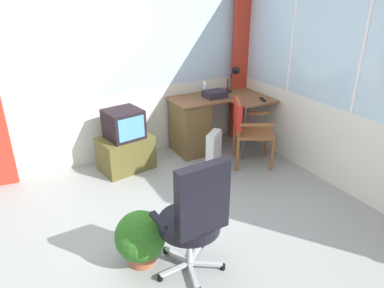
# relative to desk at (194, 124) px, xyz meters

# --- Properties ---
(ground) EXTENTS (5.44, 5.01, 0.06)m
(ground) POSITION_rel_desk_xyz_m (-1.21, -1.69, -0.45)
(ground) COLOR gray
(north_window_panel) EXTENTS (4.44, 0.07, 2.52)m
(north_window_panel) POSITION_rel_desk_xyz_m (-1.21, 0.35, 0.84)
(north_window_panel) COLOR silver
(north_window_panel) RESTS_ON ground
(east_window_panel) EXTENTS (0.07, 4.01, 2.52)m
(east_window_panel) POSITION_rel_desk_xyz_m (1.04, -1.69, 0.84)
(east_window_panel) COLOR silver
(east_window_panel) RESTS_ON ground
(curtain_corner) EXTENTS (0.28, 0.08, 2.42)m
(curtain_corner) POSITION_rel_desk_xyz_m (0.91, 0.22, 0.80)
(curtain_corner) COLOR red
(curtain_corner) RESTS_ON ground
(desk) EXTENTS (1.28, 0.89, 0.77)m
(desk) POSITION_rel_desk_xyz_m (0.00, 0.00, 0.00)
(desk) COLOR brown
(desk) RESTS_ON ground
(desk_lamp) EXTENTS (0.24, 0.21, 0.37)m
(desk_lamp) POSITION_rel_desk_xyz_m (0.69, 0.06, 0.59)
(desk_lamp) COLOR black
(desk_lamp) RESTS_ON desk
(tv_remote) EXTENTS (0.10, 0.16, 0.02)m
(tv_remote) POSITION_rel_desk_xyz_m (0.80, -0.47, 0.36)
(tv_remote) COLOR black
(tv_remote) RESTS_ON desk
(spray_bottle) EXTENTS (0.06, 0.06, 0.22)m
(spray_bottle) POSITION_rel_desk_xyz_m (0.24, 0.12, 0.46)
(spray_bottle) COLOR silver
(spray_bottle) RESTS_ON desk
(paper_tray) EXTENTS (0.30, 0.23, 0.09)m
(paper_tray) POSITION_rel_desk_xyz_m (0.31, -0.04, 0.40)
(paper_tray) COLOR #2A2330
(paper_tray) RESTS_ON desk
(wooden_armchair) EXTENTS (0.66, 0.65, 0.87)m
(wooden_armchair) POSITION_rel_desk_xyz_m (0.40, -0.64, 0.14)
(wooden_armchair) COLOR brown
(wooden_armchair) RESTS_ON ground
(office_chair) EXTENTS (0.60, 0.58, 1.06)m
(office_chair) POSITION_rel_desk_xyz_m (-1.14, -2.09, 0.17)
(office_chair) COLOR #B7B7BF
(office_chair) RESTS_ON ground
(tv_on_stand) EXTENTS (0.71, 0.54, 0.80)m
(tv_on_stand) POSITION_rel_desk_xyz_m (-1.02, -0.05, -0.06)
(tv_on_stand) COLOR brown
(tv_on_stand) RESTS_ON ground
(space_heater) EXTENTS (0.35, 0.33, 0.58)m
(space_heater) POSITION_rel_desk_xyz_m (-0.11, -0.71, -0.12)
(space_heater) COLOR silver
(space_heater) RESTS_ON ground
(potted_plant) EXTENTS (0.43, 0.43, 0.49)m
(potted_plant) POSITION_rel_desk_xyz_m (-1.47, -1.75, -0.16)
(potted_plant) COLOR #A45937
(potted_plant) RESTS_ON ground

